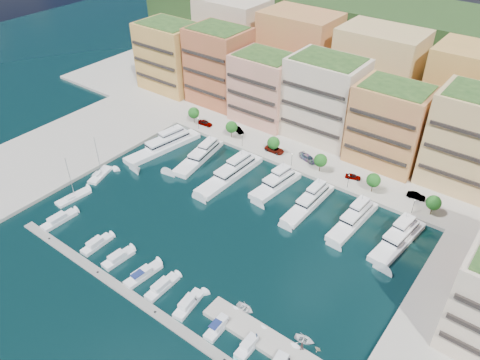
{
  "coord_description": "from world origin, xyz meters",
  "views": [
    {
      "loc": [
        56.8,
        -68.52,
        76.97
      ],
      "look_at": [
        -3.31,
        10.69,
        6.0
      ],
      "focal_mm": 35.0,
      "sensor_mm": 36.0,
      "label": 1
    }
  ],
  "objects_px": {
    "car_1": "(238,130)",
    "car_2": "(274,149)",
    "lamppost_2": "(292,157)",
    "cruiser_0": "(59,220)",
    "yacht_4": "(310,201)",
    "car_5": "(416,196)",
    "tree_2": "(273,143)",
    "tree_5": "(434,203)",
    "car_3": "(308,158)",
    "person_1": "(301,346)",
    "car_0": "(205,123)",
    "tree_4": "(373,180)",
    "tree_3": "(321,160)",
    "tree_0": "(194,113)",
    "cruiser_5": "(162,287)",
    "lamppost_3": "(349,179)",
    "yacht_0": "(165,145)",
    "person_0": "(257,337)",
    "lamppost_1": "(242,138)",
    "cruiser_7": "(220,325)",
    "car_4": "(353,176)",
    "tender_0": "(245,308)",
    "yacht_5": "(354,218)",
    "yacht_6": "(399,238)",
    "cruiser_4": "(143,275)",
    "lamppost_4": "(414,204)",
    "lamppost_0": "(198,121)",
    "cruiser_3": "(118,258)",
    "tender_2": "(304,340)",
    "yacht_2": "(232,172)",
    "cruiser_2": "(96,244)",
    "tender_3": "(318,349)",
    "cruiser_8": "(250,344)",
    "sailboat_0": "(73,198)",
    "yacht_3": "(277,183)",
    "tree_1": "(231,127)",
    "yacht_1": "(200,155)"
  },
  "relations": [
    {
      "from": "cruiser_7",
      "to": "yacht_2",
      "type": "bearing_deg",
      "value": 125.5
    },
    {
      "from": "tender_3",
      "to": "person_0",
      "type": "distance_m",
      "value": 11.67
    },
    {
      "from": "car_3",
      "to": "person_1",
      "type": "bearing_deg",
      "value": -136.63
    },
    {
      "from": "car_5",
      "to": "yacht_5",
      "type": "bearing_deg",
      "value": 145.34
    },
    {
      "from": "car_5",
      "to": "yacht_1",
      "type": "bearing_deg",
      "value": 100.3
    },
    {
      "from": "cruiser_4",
      "to": "lamppost_4",
      "type": "bearing_deg",
      "value": 54.88
    },
    {
      "from": "yacht_3",
      "to": "yacht_2",
      "type": "bearing_deg",
      "value": -165.2
    },
    {
      "from": "lamppost_1",
      "to": "tender_2",
      "type": "relative_size",
      "value": 1.07
    },
    {
      "from": "cruiser_5",
      "to": "cruiser_0",
      "type": "bearing_deg",
      "value": -179.99
    },
    {
      "from": "yacht_0",
      "to": "person_0",
      "type": "distance_m",
      "value": 75.55
    },
    {
      "from": "car_1",
      "to": "tree_0",
      "type": "bearing_deg",
      "value": 125.19
    },
    {
      "from": "lamppost_4",
      "to": "person_1",
      "type": "relative_size",
      "value": 2.13
    },
    {
      "from": "lamppost_0",
      "to": "cruiser_4",
      "type": "bearing_deg",
      "value": -59.6
    },
    {
      "from": "yacht_0",
      "to": "tender_2",
      "type": "xyz_separation_m",
      "value": [
        70.87,
        -34.5,
        -0.8
      ]
    },
    {
      "from": "lamppost_2",
      "to": "person_0",
      "type": "bearing_deg",
      "value": -64.12
    },
    {
      "from": "lamppost_4",
      "to": "yacht_2",
      "type": "relative_size",
      "value": 0.17
    },
    {
      "from": "cruiser_0",
      "to": "cruiser_4",
      "type": "xyz_separation_m",
      "value": [
        30.46,
        -0.02,
        0.02
      ]
    },
    {
      "from": "person_1",
      "to": "yacht_3",
      "type": "bearing_deg",
      "value": -89.46
    },
    {
      "from": "yacht_6",
      "to": "cruiser_4",
      "type": "height_order",
      "value": "yacht_6"
    },
    {
      "from": "cruiser_5",
      "to": "person_0",
      "type": "distance_m",
      "value": 23.96
    },
    {
      "from": "car_4",
      "to": "tender_3",
      "type": "bearing_deg",
      "value": -178.07
    },
    {
      "from": "lamppost_3",
      "to": "yacht_4",
      "type": "bearing_deg",
      "value": -113.11
    },
    {
      "from": "tree_0",
      "to": "cruiser_5",
      "type": "relative_size",
      "value": 0.67
    },
    {
      "from": "tree_0",
      "to": "cruiser_2",
      "type": "relative_size",
      "value": 0.72
    },
    {
      "from": "cruiser_3",
      "to": "cruiser_8",
      "type": "height_order",
      "value": "same"
    },
    {
      "from": "tree_2",
      "to": "car_5",
      "type": "relative_size",
      "value": 1.19
    },
    {
      "from": "cruiser_4",
      "to": "sailboat_0",
      "type": "height_order",
      "value": "sailboat_0"
    },
    {
      "from": "cruiser_4",
      "to": "car_0",
      "type": "relative_size",
      "value": 1.9
    },
    {
      "from": "cruiser_2",
      "to": "car_0",
      "type": "distance_m",
      "value": 61.44
    },
    {
      "from": "yacht_4",
      "to": "car_5",
      "type": "relative_size",
      "value": 4.35
    },
    {
      "from": "tree_5",
      "to": "tender_0",
      "type": "xyz_separation_m",
      "value": [
        -20.02,
        -51.8,
        -4.34
      ]
    },
    {
      "from": "tree_1",
      "to": "lamppost_3",
      "type": "height_order",
      "value": "tree_1"
    },
    {
      "from": "tree_0",
      "to": "car_0",
      "type": "height_order",
      "value": "tree_0"
    },
    {
      "from": "car_0",
      "to": "tree_4",
      "type": "bearing_deg",
      "value": -97.08
    },
    {
      "from": "lamppost_3",
      "to": "cruiser_5",
      "type": "relative_size",
      "value": 0.5
    },
    {
      "from": "tree_2",
      "to": "cruiser_5",
      "type": "xyz_separation_m",
      "value": [
        10.58,
        -58.09,
        -4.2
      ]
    },
    {
      "from": "cruiser_3",
      "to": "cruiser_0",
      "type": "bearing_deg",
      "value": -179.96
    },
    {
      "from": "cruiser_7",
      "to": "lamppost_4",
      "type": "bearing_deg",
      "value": 72.7
    },
    {
      "from": "lamppost_4",
      "to": "cruiser_4",
      "type": "height_order",
      "value": "lamppost_4"
    },
    {
      "from": "lamppost_1",
      "to": "lamppost_2",
      "type": "bearing_deg",
      "value": 0.0
    },
    {
      "from": "tree_2",
      "to": "tree_5",
      "type": "relative_size",
      "value": 1.0
    },
    {
      "from": "cruiser_7",
      "to": "car_4",
      "type": "relative_size",
      "value": 1.96
    },
    {
      "from": "tree_3",
      "to": "car_3",
      "type": "relative_size",
      "value": 0.97
    },
    {
      "from": "tree_3",
      "to": "tree_5",
      "type": "xyz_separation_m",
      "value": [
        32.0,
        0.0,
        0.0
      ]
    },
    {
      "from": "yacht_2",
      "to": "car_4",
      "type": "xyz_separation_m",
      "value": [
        28.82,
        18.35,
        0.52
      ]
    },
    {
      "from": "yacht_5",
      "to": "person_0",
      "type": "height_order",
      "value": "yacht_5"
    },
    {
      "from": "tender_2",
      "to": "car_5",
      "type": "bearing_deg",
      "value": -11.55
    },
    {
      "from": "lamppost_2",
      "to": "cruiser_0",
      "type": "xyz_separation_m",
      "value": [
        -33.72,
        -55.8,
        -3.28
      ]
    },
    {
      "from": "car_1",
      "to": "car_2",
      "type": "distance_m",
      "value": 16.55
    },
    {
      "from": "yacht_6",
      "to": "cruiser_4",
      "type": "bearing_deg",
      "value": -132.16
    }
  ]
}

